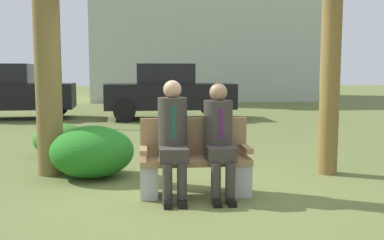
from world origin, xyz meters
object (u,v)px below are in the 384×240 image
Objects in this scene: seated_man_right at (219,134)px; street_lamp at (58,37)px; parked_car_far at (169,92)px; shrub_mid_lawn at (60,140)px; parked_car_near at (7,92)px; seated_man_left at (173,133)px; shrub_near_bench at (92,152)px; building_backdrop at (199,16)px; park_bench at (195,162)px.

seated_man_right is 7.74m from street_lamp.
shrub_mid_lawn is at bearing -110.42° from parked_car_far.
street_lamp is (1.98, -2.01, 1.51)m from parked_car_near.
parked_car_near is (-4.57, 8.90, 0.08)m from seated_man_left.
parked_car_far is (-0.19, 8.49, 0.10)m from seated_man_right.
shrub_near_bench is 0.10× the size of building_backdrop.
building_backdrop is at bearing 78.94° from shrub_near_bench.
street_lamp reaches higher than park_bench.
seated_man_left is 8.49m from parked_car_far.
building_backdrop is (2.12, 10.63, 3.59)m from parked_car_far.
parked_car_far is (2.15, 5.77, 0.55)m from shrub_mid_lawn.
parked_car_far is at bearing 79.30° from shrub_near_bench.
seated_man_left is 10.01m from parked_car_near.
building_backdrop reaches higher than seated_man_left.
shrub_mid_lawn is (-0.75, 1.63, -0.07)m from shrub_near_bench.
parked_car_near is at bearing 134.57° from street_lamp.
park_bench is 0.33× the size of street_lamp.
street_lamp is 0.34× the size of building_backdrop.
seated_man_left is 0.34× the size of parked_car_far.
shrub_mid_lawn is (-2.34, 2.72, -0.45)m from seated_man_right.
seated_man_left reaches higher than shrub_mid_lawn.
park_bench is 7.61m from street_lamp.
park_bench is at bearing 156.80° from seated_man_right.
parked_car_far is (1.40, 7.40, 0.48)m from shrub_near_bench.
shrub_mid_lawn is at bearing -79.37° from street_lamp.
park_bench is 10.04m from parked_car_near.
parked_car_near reaches higher than shrub_mid_lawn.
parked_car_far is at bearing -101.30° from building_backdrop.
shrub_near_bench is 0.30× the size of street_lamp.
parked_car_far is at bearing 69.58° from shrub_mid_lawn.
parked_car_far reaches higher than seated_man_right.
seated_man_left is at bearing -69.43° from street_lamp.
shrub_near_bench is 6.33m from street_lamp.
seated_man_left is at bearing -56.40° from shrub_mid_lawn.
seated_man_right is 1.16× the size of shrub_near_bench.
parked_car_near is at bearing 114.22° from shrub_near_bench.
building_backdrop is at bearing 55.42° from parked_car_near.
park_bench is 1.64m from shrub_near_bench.
seated_man_right is 0.33× the size of parked_car_near.
seated_man_right is (0.53, -0.00, -0.02)m from seated_man_left.
seated_man_right reaches higher than park_bench.
seated_man_right is at bearing -60.20° from parked_car_near.
shrub_mid_lawn is 0.08× the size of building_backdrop.
parked_car_near is (-2.77, 6.19, 0.55)m from shrub_mid_lawn.
parked_car_near reaches higher than shrub_near_bench.
shrub_near_bench is 18.81m from building_backdrop.
street_lamp is at bearing -45.43° from parked_car_near.
street_lamp is at bearing -151.55° from parked_car_far.
seated_man_right is at bearing -34.52° from shrub_near_bench.
building_backdrop reaches higher than seated_man_right.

